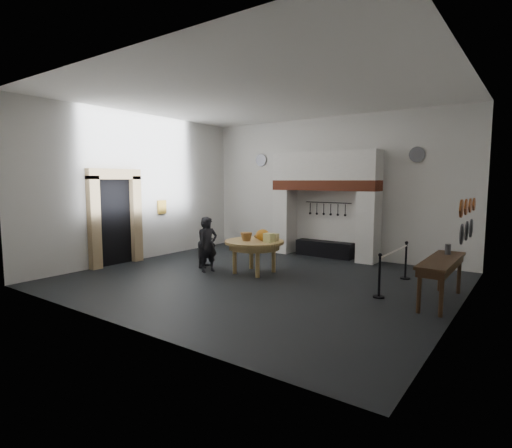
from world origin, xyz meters
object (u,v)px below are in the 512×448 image
Objects in this scene: iron_range at (324,249)px; visitor_far at (207,242)px; work_table at (254,242)px; barrier_post_far at (406,261)px; barrier_post_near at (379,277)px; side_table at (442,260)px; visitor_near at (208,245)px.

visitor_far reaches higher than iron_range.
iron_range is at bearing 81.22° from work_table.
work_table is at bearing -98.78° from iron_range.
barrier_post_near is at bearing -90.00° from barrier_post_far.
side_table is at bearing -110.49° from visitor_far.
iron_range is 0.86× the size of side_table.
barrier_post_near is (4.58, 0.29, -0.28)m from visitor_near.
side_table is 2.01m from barrier_post_far.
visitor_near is 5.75m from side_table.
visitor_near is 5.13m from barrier_post_far.
barrier_post_far is (-1.12, 1.61, -0.42)m from side_table.
visitor_far is at bearing 64.94° from visitor_near.
work_table is at bearing -105.69° from visitor_far.
work_table is at bearing -178.93° from side_table.
barrier_post_far is (4.98, 1.89, -0.27)m from visitor_far.
side_table is (4.10, -3.13, 0.62)m from iron_range.
visitor_far is 1.60× the size of barrier_post_near.
barrier_post_near is 2.00m from barrier_post_far.
visitor_far is (-0.40, 0.40, -0.01)m from visitor_near.
work_table is at bearing 175.01° from barrier_post_near.
barrier_post_near is (2.98, -3.52, 0.20)m from iron_range.
barrier_post_near reaches higher than iron_range.
work_table is 4.60m from side_table.
iron_range is 1.32× the size of visitor_far.
side_table is at bearing -63.23° from visitor_near.
side_table is 1.26m from barrier_post_near.
side_table and barrier_post_near have the same top height.
barrier_post_near is at bearing -114.37° from visitor_far.
visitor_far is (-1.51, -0.20, -0.12)m from work_table.
visitor_near is at bearing -173.17° from side_table.
barrier_post_near reaches higher than work_table.
barrier_post_near is (-1.12, -0.39, -0.42)m from side_table.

